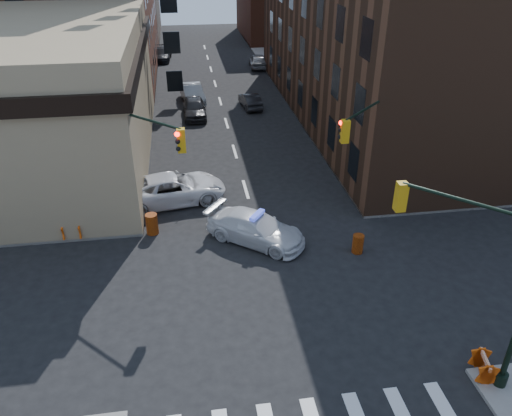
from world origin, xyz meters
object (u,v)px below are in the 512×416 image
object	(u,v)px
police_car	(256,228)
barricade_nw_a	(72,231)
parked_car_wnear	(194,108)
barrel_bank	(152,224)
pedestrian_b	(98,217)
barricade_se_a	(484,366)
barrel_road	(358,244)
pedestrian_a	(65,208)
pickup	(173,189)
parked_car_wfar	(192,93)
parked_car_enear	(250,101)

from	to	relation	value
police_car	barricade_nw_a	bearing A→B (deg)	118.64
parked_car_wnear	barrel_bank	world-z (taller)	parked_car_wnear
pedestrian_b	barricade_se_a	xyz separation A→B (m)	(14.61, -11.82, -0.50)
barricade_se_a	pedestrian_b	bearing A→B (deg)	63.74
parked_car_wnear	barrel_road	size ratio (longest dim) A/B	4.77
police_car	parked_car_wnear	size ratio (longest dim) A/B	1.13
barricade_se_a	barrel_road	bearing A→B (deg)	25.08
pedestrian_a	barrel_bank	size ratio (longest dim) A/B	1.47
pedestrian_b	barrel_bank	distance (m)	2.76
pickup	barricade_se_a	distance (m)	18.41
pedestrian_a	pedestrian_b	distance (m)	2.39
parked_car_wfar	barrel_road	world-z (taller)	parked_car_wfar
parked_car_wnear	barricade_se_a	size ratio (longest dim) A/B	4.26
pickup	barrel_bank	xyz separation A→B (m)	(-1.11, -3.34, -0.29)
police_car	pickup	xyz separation A→B (m)	(-4.14, 4.89, 0.10)
parked_car_enear	barricade_se_a	world-z (taller)	parked_car_enear
parked_car_enear	parked_car_wnear	bearing A→B (deg)	13.04
parked_car_wnear	parked_car_wfar	xyz separation A→B (m)	(0.00, 4.16, 0.02)
barrel_road	pedestrian_b	bearing A→B (deg)	164.51
parked_car_enear	pedestrian_a	bearing A→B (deg)	49.12
parked_car_wfar	pedestrian_a	distance (m)	22.05
parked_car_wnear	parked_car_enear	distance (m)	5.30
police_car	parked_car_wnear	xyz separation A→B (m)	(-2.25, 19.78, 0.03)
police_car	parked_car_wnear	world-z (taller)	parked_car_wnear
pedestrian_a	pedestrian_b	world-z (taller)	pedestrian_b
pickup	parked_car_enear	distance (m)	18.01
pedestrian_a	parked_car_wnear	bearing A→B (deg)	86.71
barrel_bank	police_car	bearing A→B (deg)	-16.50
parked_car_wnear	parked_car_wfar	size ratio (longest dim) A/B	0.95
police_car	pedestrian_b	size ratio (longest dim) A/B	2.88
parked_car_enear	pedestrian_a	distance (m)	22.22
parked_car_wnear	barrel_bank	size ratio (longest dim) A/B	4.14
police_car	barricade_se_a	distance (m)	12.03
pedestrian_b	parked_car_wfar	bearing A→B (deg)	86.33
barrel_bank	barricade_se_a	size ratio (longest dim) A/B	1.03
barrel_road	barricade_se_a	xyz separation A→B (m)	(1.81, -8.27, 0.07)
parked_car_wfar	barricade_nw_a	size ratio (longest dim) A/B	4.45
police_car	parked_car_enear	size ratio (longest dim) A/B	1.34
police_car	pickup	world-z (taller)	pickup
police_car	barricade_se_a	bearing A→B (deg)	-108.60
pickup	parked_car_wfar	distance (m)	19.14
parked_car_wnear	barricade_nw_a	xyz separation A→B (m)	(-7.00, -18.28, -0.23)
parked_car_wfar	barrel_bank	world-z (taller)	parked_car_wfar
parked_car_wnear	police_car	bearing A→B (deg)	-83.81
pedestrian_a	barricade_se_a	size ratio (longest dim) A/B	1.51
police_car	barricade_se_a	size ratio (longest dim) A/B	4.80
parked_car_wfar	pedestrian_b	size ratio (longest dim) A/B	2.69
pickup	parked_car_wnear	size ratio (longest dim) A/B	1.33
barrel_road	barrel_bank	xyz separation A→B (m)	(-10.09, 3.30, 0.07)
police_car	parked_car_wfar	bearing A→B (deg)	43.22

